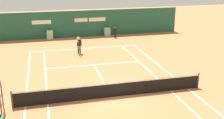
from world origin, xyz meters
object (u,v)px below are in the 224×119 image
object	(u,v)px
tennis_ball_near_service_line	(151,78)
tennis_ball_mid_court	(154,82)
ball_kid_right_post	(115,32)
player_on_baseline	(79,44)
tennis_ball_by_sideline	(112,62)

from	to	relation	value
tennis_ball_near_service_line	tennis_ball_mid_court	size ratio (longest dim) A/B	1.00
ball_kid_right_post	tennis_ball_near_service_line	bearing A→B (deg)	89.39
player_on_baseline	tennis_ball_mid_court	world-z (taller)	player_on_baseline
ball_kid_right_post	tennis_ball_near_service_line	world-z (taller)	ball_kid_right_post
player_on_baseline	tennis_ball_near_service_line	distance (m)	8.72
player_on_baseline	tennis_ball_near_service_line	xyz separation A→B (m)	(4.31, -7.52, -0.92)
player_on_baseline	tennis_ball_mid_court	xyz separation A→B (m)	(4.20, -8.30, -0.92)
tennis_ball_mid_court	ball_kid_right_post	bearing A→B (deg)	86.81
tennis_ball_mid_court	tennis_ball_near_service_line	bearing A→B (deg)	81.73
tennis_ball_near_service_line	tennis_ball_by_sideline	world-z (taller)	same
ball_kid_right_post	tennis_ball_near_service_line	size ratio (longest dim) A/B	18.58
tennis_ball_near_service_line	tennis_ball_by_sideline	distance (m)	4.61
tennis_ball_near_service_line	tennis_ball_mid_court	bearing A→B (deg)	-98.27
player_on_baseline	ball_kid_right_post	xyz separation A→B (m)	(4.97, 5.51, -0.22)
player_on_baseline	ball_kid_right_post	world-z (taller)	player_on_baseline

